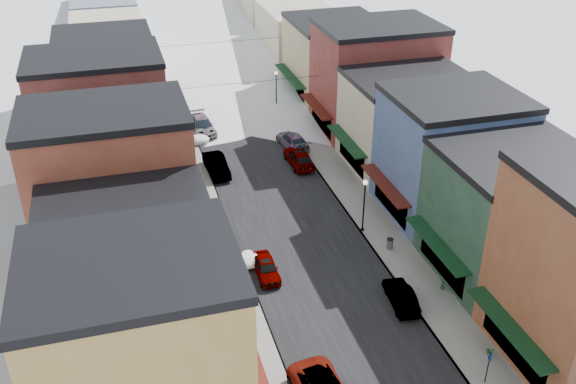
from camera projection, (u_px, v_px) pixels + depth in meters
road at (212, 78)px, 84.88m from camera, size 10.00×160.00×0.01m
sidewalk_left at (161, 82)px, 83.26m from camera, size 3.20×160.00×0.15m
sidewalk_right at (260, 73)px, 86.44m from camera, size 3.20×160.00×0.15m
curb_left at (173, 81)px, 83.63m from camera, size 0.10×160.00×0.15m
curb_right at (249, 74)px, 86.06m from camera, size 0.10×160.00×0.15m
bldg_l_yellow at (141, 353)px, 31.96m from camera, size 11.30×8.70×11.50m
bldg_l_cream at (131, 271)px, 39.57m from camera, size 11.30×8.20×9.50m
bldg_l_brick_near at (114, 190)px, 45.42m from camera, size 12.30×8.20×12.50m
bldg_l_grayblue at (118, 160)px, 53.52m from camera, size 11.30×9.20×9.00m
bldg_l_brick_far at (100, 111)px, 60.33m from camera, size 13.30×9.20×11.00m
bldg_l_tan at (108, 81)px, 69.20m from camera, size 11.30×11.20×10.00m
bldg_r_green at (510, 214)px, 45.51m from camera, size 11.30×9.20×9.50m
bldg_r_blue at (450, 154)px, 52.81m from camera, size 11.30×9.20×10.50m
bldg_r_cream at (407, 121)px, 60.84m from camera, size 12.30×9.20×9.00m
bldg_r_brick_far at (376, 77)px, 67.89m from camera, size 13.30×9.20×11.50m
bldg_r_tan at (335, 59)px, 76.51m from camera, size 11.30×11.20×9.50m
distant_blocks at (185, 8)px, 102.20m from camera, size 34.00×55.00×8.00m
overhead_cables at (228, 61)px, 71.37m from camera, size 16.40×15.04×0.04m
car_silver_sedan at (266, 268)px, 46.77m from camera, size 1.65×3.96×1.34m
car_dark_hatch at (216, 165)px, 60.85m from camera, size 2.02×5.11×1.65m
car_silver_wagon at (202, 126)px, 69.08m from camera, size 2.69×5.83×1.65m
car_green_sedan at (401, 296)px, 43.89m from camera, size 1.88×4.29×1.37m
car_gray_suv at (299, 157)px, 62.27m from camera, size 2.14×5.04×1.70m
car_black_sedan at (293, 140)px, 65.93m from camera, size 2.73×5.38×1.50m
car_lane_silver at (201, 77)px, 83.06m from camera, size 2.20×4.30×1.40m
car_lane_white at (199, 43)px, 95.90m from camera, size 3.38×6.36×1.70m
parking_sign at (488, 365)px, 37.10m from camera, size 0.06×0.31×2.26m
trash_can at (390, 244)px, 49.65m from camera, size 0.52×0.52×0.88m
streetlamp_near at (364, 199)px, 50.74m from camera, size 0.38×0.38×4.60m
streetlamp_far at (276, 86)px, 73.15m from camera, size 0.39×0.39×4.74m
planter_near at (490, 352)px, 39.53m from camera, size 0.59×0.53×0.58m
planter_far at (443, 285)px, 45.34m from camera, size 0.47×0.47×0.60m
snow_pile_mid at (248, 260)px, 48.00m from camera, size 2.22×2.57×0.94m
snow_pile_far at (199, 140)px, 66.82m from camera, size 2.24×2.58×0.95m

